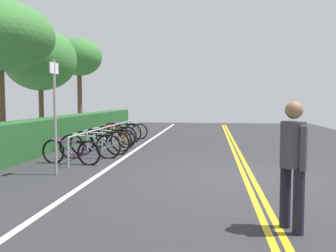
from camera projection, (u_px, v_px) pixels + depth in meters
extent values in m
cube|color=#2B2B2D|center=(248.00, 177.00, 8.13)|extent=(36.04, 11.90, 0.05)
cube|color=gold|center=(251.00, 176.00, 8.11)|extent=(32.43, 0.10, 0.00)
cube|color=gold|center=(244.00, 176.00, 8.13)|extent=(32.43, 0.10, 0.00)
cube|color=white|center=(102.00, 172.00, 8.51)|extent=(32.43, 0.12, 0.00)
cylinder|color=#9EA0A5|center=(68.00, 153.00, 9.07)|extent=(0.05, 0.05, 0.75)
cylinder|color=#9EA0A5|center=(87.00, 145.00, 10.48)|extent=(0.05, 0.05, 0.75)
cylinder|color=#9EA0A5|center=(102.00, 140.00, 11.89)|extent=(0.05, 0.05, 0.75)
cylinder|color=#9EA0A5|center=(114.00, 136.00, 13.30)|extent=(0.05, 0.05, 0.75)
cylinder|color=#9EA0A5|center=(123.00, 132.00, 14.72)|extent=(0.05, 0.05, 0.75)
cylinder|color=#9EA0A5|center=(131.00, 129.00, 16.13)|extent=(0.05, 0.05, 0.75)
cylinder|color=#9EA0A5|center=(108.00, 127.00, 12.57)|extent=(7.13, 0.04, 0.04)
torus|color=black|center=(53.00, 152.00, 9.74)|extent=(0.16, 0.66, 0.66)
torus|color=black|center=(89.00, 153.00, 9.47)|extent=(0.16, 0.66, 0.66)
cylinder|color=purple|center=(66.00, 149.00, 9.64)|extent=(0.13, 0.59, 0.45)
cylinder|color=purple|center=(69.00, 142.00, 9.60)|extent=(0.14, 0.70, 0.07)
cylinder|color=purple|center=(79.00, 150.00, 9.54)|extent=(0.06, 0.17, 0.41)
cylinder|color=purple|center=(83.00, 156.00, 9.52)|extent=(0.09, 0.38, 0.17)
cylinder|color=purple|center=(85.00, 148.00, 9.49)|extent=(0.07, 0.26, 0.28)
cylinder|color=purple|center=(55.00, 146.00, 9.72)|extent=(0.06, 0.14, 0.30)
cube|color=black|center=(81.00, 142.00, 9.51)|extent=(0.11, 0.21, 0.05)
cylinder|color=purple|center=(56.00, 139.00, 9.69)|extent=(0.46, 0.10, 0.03)
torus|color=black|center=(72.00, 147.00, 10.51)|extent=(0.12, 0.73, 0.73)
torus|color=black|center=(108.00, 147.00, 10.48)|extent=(0.12, 0.73, 0.73)
cylinder|color=silver|center=(85.00, 144.00, 10.49)|extent=(0.08, 0.60, 0.50)
cylinder|color=silver|center=(88.00, 136.00, 10.48)|extent=(0.09, 0.71, 0.07)
cylinder|color=silver|center=(98.00, 144.00, 10.48)|extent=(0.05, 0.17, 0.45)
cylinder|color=silver|center=(102.00, 149.00, 10.49)|extent=(0.07, 0.38, 0.19)
cylinder|color=silver|center=(104.00, 142.00, 10.47)|extent=(0.06, 0.26, 0.31)
cylinder|color=silver|center=(73.00, 141.00, 10.50)|extent=(0.05, 0.14, 0.33)
cube|color=black|center=(100.00, 136.00, 10.46)|extent=(0.10, 0.21, 0.05)
cylinder|color=silver|center=(75.00, 134.00, 10.48)|extent=(0.46, 0.07, 0.03)
torus|color=black|center=(82.00, 143.00, 11.26)|extent=(0.09, 0.75, 0.75)
torus|color=black|center=(118.00, 143.00, 11.18)|extent=(0.09, 0.75, 0.75)
cylinder|color=silver|center=(95.00, 140.00, 11.23)|extent=(0.06, 0.63, 0.52)
cylinder|color=silver|center=(98.00, 133.00, 11.21)|extent=(0.07, 0.75, 0.07)
cylinder|color=silver|center=(107.00, 141.00, 11.20)|extent=(0.04, 0.18, 0.46)
cylinder|color=silver|center=(111.00, 146.00, 11.20)|extent=(0.05, 0.40, 0.19)
cylinder|color=silver|center=(114.00, 138.00, 11.18)|extent=(0.05, 0.27, 0.32)
cylinder|color=silver|center=(84.00, 138.00, 11.25)|extent=(0.04, 0.15, 0.34)
cube|color=black|center=(110.00, 133.00, 11.18)|extent=(0.09, 0.20, 0.05)
cylinder|color=silver|center=(85.00, 131.00, 11.23)|extent=(0.46, 0.05, 0.03)
torus|color=black|center=(93.00, 140.00, 12.22)|extent=(0.17, 0.75, 0.75)
torus|color=black|center=(121.00, 141.00, 11.95)|extent=(0.17, 0.75, 0.75)
cylinder|color=white|center=(103.00, 137.00, 12.11)|extent=(0.12, 0.57, 0.51)
cylinder|color=white|center=(105.00, 130.00, 12.08)|extent=(0.14, 0.68, 0.07)
cylinder|color=white|center=(113.00, 138.00, 12.02)|extent=(0.06, 0.17, 0.46)
cylinder|color=white|center=(116.00, 143.00, 12.00)|extent=(0.09, 0.37, 0.19)
cylinder|color=white|center=(118.00, 136.00, 11.97)|extent=(0.07, 0.25, 0.32)
cylinder|color=white|center=(94.00, 135.00, 12.19)|extent=(0.06, 0.14, 0.34)
cube|color=black|center=(115.00, 130.00, 11.99)|extent=(0.11, 0.21, 0.05)
cylinder|color=white|center=(96.00, 128.00, 12.16)|extent=(0.46, 0.10, 0.03)
torus|color=black|center=(99.00, 138.00, 13.11)|extent=(0.14, 0.66, 0.66)
torus|color=black|center=(126.00, 139.00, 12.85)|extent=(0.14, 0.66, 0.66)
cylinder|color=yellow|center=(109.00, 136.00, 13.00)|extent=(0.12, 0.60, 0.45)
cylinder|color=yellow|center=(111.00, 131.00, 12.97)|extent=(0.13, 0.71, 0.07)
cylinder|color=yellow|center=(118.00, 137.00, 12.92)|extent=(0.06, 0.17, 0.40)
cylinder|color=yellow|center=(122.00, 141.00, 12.90)|extent=(0.09, 0.38, 0.17)
cylinder|color=yellow|center=(123.00, 135.00, 12.87)|extent=(0.07, 0.26, 0.28)
cylinder|color=yellow|center=(100.00, 134.00, 13.08)|extent=(0.05, 0.14, 0.30)
cube|color=black|center=(120.00, 131.00, 12.88)|extent=(0.11, 0.21, 0.05)
cylinder|color=yellow|center=(101.00, 129.00, 13.06)|extent=(0.46, 0.09, 0.03)
torus|color=black|center=(104.00, 135.00, 14.01)|extent=(0.17, 0.70, 0.70)
torus|color=black|center=(128.00, 136.00, 13.74)|extent=(0.17, 0.70, 0.70)
cylinder|color=red|center=(113.00, 133.00, 13.90)|extent=(0.13, 0.56, 0.48)
cylinder|color=red|center=(114.00, 128.00, 13.87)|extent=(0.14, 0.66, 0.07)
cylinder|color=red|center=(121.00, 134.00, 13.81)|extent=(0.06, 0.17, 0.43)
cylinder|color=red|center=(124.00, 138.00, 13.79)|extent=(0.09, 0.36, 0.18)
cylinder|color=red|center=(125.00, 132.00, 13.76)|extent=(0.07, 0.25, 0.30)
cylinder|color=red|center=(105.00, 131.00, 13.98)|extent=(0.06, 0.14, 0.32)
cube|color=black|center=(122.00, 127.00, 13.78)|extent=(0.11, 0.21, 0.05)
cylinder|color=red|center=(106.00, 126.00, 13.96)|extent=(0.46, 0.10, 0.03)
torus|color=black|center=(111.00, 132.00, 15.04)|extent=(0.30, 0.75, 0.77)
torus|color=black|center=(133.00, 133.00, 14.61)|extent=(0.30, 0.75, 0.77)
cylinder|color=purple|center=(119.00, 130.00, 14.87)|extent=(0.22, 0.56, 0.53)
cylinder|color=purple|center=(121.00, 124.00, 14.82)|extent=(0.25, 0.67, 0.07)
cylinder|color=purple|center=(127.00, 131.00, 14.72)|extent=(0.09, 0.17, 0.47)
cylinder|color=purple|center=(129.00, 135.00, 14.69)|extent=(0.15, 0.36, 0.19)
cylinder|color=purple|center=(130.00, 129.00, 14.64)|extent=(0.11, 0.25, 0.32)
cylinder|color=purple|center=(112.00, 128.00, 15.00)|extent=(0.08, 0.14, 0.35)
cube|color=black|center=(128.00, 124.00, 14.68)|extent=(0.14, 0.22, 0.05)
cylinder|color=purple|center=(113.00, 122.00, 14.97)|extent=(0.44, 0.17, 0.03)
torus|color=black|center=(115.00, 131.00, 15.61)|extent=(0.12, 0.69, 0.69)
torus|color=black|center=(140.00, 132.00, 15.58)|extent=(0.12, 0.69, 0.69)
cylinder|color=#198C38|center=(124.00, 130.00, 15.60)|extent=(0.09, 0.60, 0.47)
cylinder|color=#198C38|center=(126.00, 125.00, 15.58)|extent=(0.10, 0.71, 0.07)
cylinder|color=#198C38|center=(132.00, 130.00, 15.59)|extent=(0.05, 0.17, 0.42)
cylinder|color=#198C38|center=(135.00, 133.00, 15.59)|extent=(0.07, 0.38, 0.18)
cylinder|color=#198C38|center=(137.00, 128.00, 15.58)|extent=(0.06, 0.26, 0.29)
cylinder|color=#198C38|center=(116.00, 128.00, 15.60)|extent=(0.05, 0.14, 0.31)
cube|color=black|center=(134.00, 124.00, 15.57)|extent=(0.10, 0.21, 0.05)
cylinder|color=#198C38|center=(117.00, 123.00, 15.59)|extent=(0.46, 0.07, 0.03)
cylinder|color=#1E1E2D|center=(299.00, 202.00, 4.60)|extent=(0.14, 0.14, 0.83)
cylinder|color=#1E1E2D|center=(285.00, 196.00, 4.86)|extent=(0.14, 0.14, 0.83)
cylinder|color=#3F3F47|center=(293.00, 144.00, 4.68)|extent=(0.32, 0.32, 0.58)
sphere|color=#8C6647|center=(294.00, 110.00, 4.65)|extent=(0.22, 0.22, 0.22)
cylinder|color=#3F3F47|center=(303.00, 149.00, 4.49)|extent=(0.09, 0.09, 0.55)
cylinder|color=#3F3F47|center=(284.00, 145.00, 4.87)|extent=(0.09, 0.09, 0.55)
cylinder|color=gray|center=(55.00, 118.00, 8.15)|extent=(0.06, 0.06, 2.54)
cube|color=white|center=(54.00, 68.00, 8.07)|extent=(0.36, 0.05, 0.24)
cube|color=#235626|center=(70.00, 129.00, 14.30)|extent=(16.13, 0.89, 1.05)
cylinder|color=brown|center=(1.00, 109.00, 12.05)|extent=(0.26, 0.26, 2.70)
cylinder|color=brown|center=(41.00, 113.00, 15.65)|extent=(0.21, 0.21, 2.17)
ellipsoid|color=#387533|center=(40.00, 59.00, 15.48)|extent=(3.02, 3.02, 2.61)
cylinder|color=brown|center=(80.00, 102.00, 20.06)|extent=(0.25, 0.25, 3.04)
ellipsoid|color=#387533|center=(79.00, 57.00, 19.88)|extent=(2.45, 2.45, 2.02)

